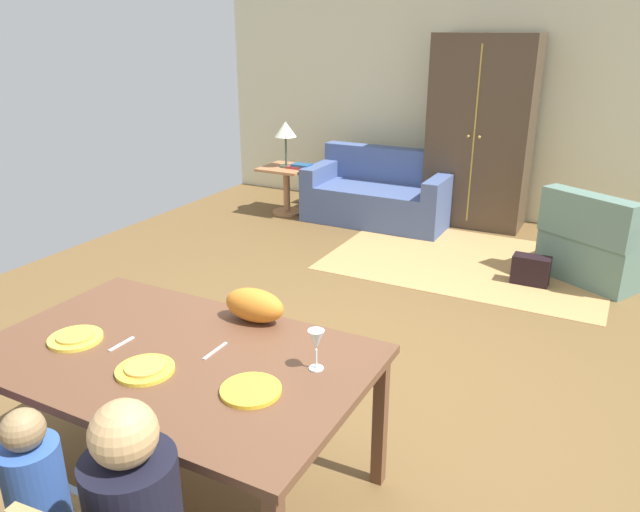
# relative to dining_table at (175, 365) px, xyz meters

# --- Properties ---
(ground_plane) EXTENTS (7.08, 6.66, 0.02)m
(ground_plane) POSITION_rel_dining_table_xyz_m (0.21, 2.02, -0.71)
(ground_plane) COLOR brown
(back_wall) EXTENTS (7.08, 0.10, 2.70)m
(back_wall) POSITION_rel_dining_table_xyz_m (0.21, 5.40, 0.65)
(back_wall) COLOR beige
(back_wall) RESTS_ON ground_plane
(dining_table) EXTENTS (1.77, 1.09, 0.76)m
(dining_table) POSITION_rel_dining_table_xyz_m (0.00, 0.00, 0.00)
(dining_table) COLOR brown
(dining_table) RESTS_ON ground_plane
(plate_near_man) EXTENTS (0.25, 0.25, 0.02)m
(plate_near_man) POSITION_rel_dining_table_xyz_m (-0.49, -0.12, 0.07)
(plate_near_man) COLOR yellow
(plate_near_man) RESTS_ON dining_table
(pizza_near_man) EXTENTS (0.17, 0.17, 0.01)m
(pizza_near_man) POSITION_rel_dining_table_xyz_m (-0.49, -0.12, 0.09)
(pizza_near_man) COLOR gold
(pizza_near_man) RESTS_ON plate_near_man
(plate_near_child) EXTENTS (0.25, 0.25, 0.02)m
(plate_near_child) POSITION_rel_dining_table_xyz_m (0.00, -0.18, 0.07)
(plate_near_child) COLOR yellow
(plate_near_child) RESTS_ON dining_table
(pizza_near_child) EXTENTS (0.17, 0.17, 0.01)m
(pizza_near_child) POSITION_rel_dining_table_xyz_m (0.00, -0.18, 0.09)
(pizza_near_child) COLOR gold
(pizza_near_child) RESTS_ON plate_near_child
(plate_near_woman) EXTENTS (0.25, 0.25, 0.02)m
(plate_near_woman) POSITION_rel_dining_table_xyz_m (0.49, -0.10, 0.07)
(plate_near_woman) COLOR yellow
(plate_near_woman) RESTS_ON dining_table
(wine_glass) EXTENTS (0.07, 0.07, 0.19)m
(wine_glass) POSITION_rel_dining_table_xyz_m (0.64, 0.18, 0.20)
(wine_glass) COLOR silver
(wine_glass) RESTS_ON dining_table
(fork) EXTENTS (0.02, 0.15, 0.01)m
(fork) POSITION_rel_dining_table_xyz_m (-0.27, -0.05, 0.07)
(fork) COLOR silver
(fork) RESTS_ON dining_table
(knife) EXTENTS (0.01, 0.17, 0.01)m
(knife) POSITION_rel_dining_table_xyz_m (0.16, 0.10, 0.07)
(knife) COLOR silver
(knife) RESTS_ON dining_table
(cat) EXTENTS (0.33, 0.17, 0.17)m
(cat) POSITION_rel_dining_table_xyz_m (0.15, 0.44, 0.15)
(cat) COLOR orange
(cat) RESTS_ON dining_table
(area_rug) EXTENTS (2.60, 1.80, 0.01)m
(area_rug) POSITION_rel_dining_table_xyz_m (0.44, 3.74, -0.69)
(area_rug) COLOR tan
(area_rug) RESTS_ON ground_plane
(couch) EXTENTS (1.65, 0.86, 0.82)m
(couch) POSITION_rel_dining_table_xyz_m (-0.85, 4.60, -0.39)
(couch) COLOR #485B8E
(couch) RESTS_ON ground_plane
(armchair) EXTENTS (1.16, 1.16, 0.82)m
(armchair) POSITION_rel_dining_table_xyz_m (1.59, 3.89, -0.38)
(armchair) COLOR slate
(armchair) RESTS_ON ground_plane
(armoire) EXTENTS (1.10, 0.59, 2.10)m
(armoire) POSITION_rel_dining_table_xyz_m (0.16, 5.01, 0.35)
(armoire) COLOR #4C3B2B
(armoire) RESTS_ON ground_plane
(side_table) EXTENTS (0.56, 0.56, 0.58)m
(side_table) POSITION_rel_dining_table_xyz_m (-1.97, 4.34, -0.32)
(side_table) COLOR #A9734A
(side_table) RESTS_ON ground_plane
(table_lamp) EXTENTS (0.26, 0.26, 0.54)m
(table_lamp) POSITION_rel_dining_table_xyz_m (-1.97, 4.34, 0.31)
(table_lamp) COLOR #404E3D
(table_lamp) RESTS_ON side_table
(book_lower) EXTENTS (0.22, 0.16, 0.03)m
(book_lower) POSITION_rel_dining_table_xyz_m (-1.82, 4.33, -0.10)
(book_lower) COLOR #A53337
(book_lower) RESTS_ON side_table
(book_upper) EXTENTS (0.22, 0.16, 0.03)m
(book_upper) POSITION_rel_dining_table_xyz_m (-1.76, 4.34, -0.07)
(book_upper) COLOR #23527D
(book_upper) RESTS_ON book_lower
(handbag) EXTENTS (0.32, 0.16, 0.26)m
(handbag) POSITION_rel_dining_table_xyz_m (1.07, 3.44, -0.57)
(handbag) COLOR black
(handbag) RESTS_ON ground_plane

